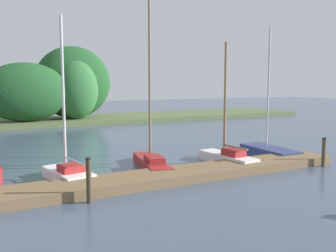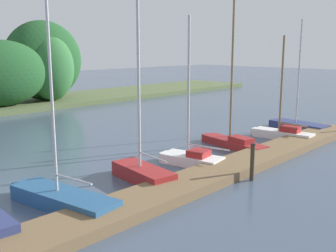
% 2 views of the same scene
% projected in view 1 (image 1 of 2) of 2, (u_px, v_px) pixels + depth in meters
% --- Properties ---
extents(dock_pier, '(22.33, 1.80, 0.35)m').
position_uv_depth(dock_pier, '(91.00, 187.00, 12.60)').
color(dock_pier, brown).
rests_on(dock_pier, ground).
extents(far_shore, '(62.22, 8.00, 7.30)m').
position_uv_depth(far_shore, '(1.00, 96.00, 31.68)').
color(far_shore, '#56663D').
rests_on(far_shore, ground).
extents(sailboat_3, '(1.56, 3.28, 6.26)m').
position_uv_depth(sailboat_3, '(67.00, 171.00, 14.05)').
color(sailboat_3, white).
rests_on(sailboat_3, ground).
extents(sailboat_4, '(1.68, 4.25, 7.92)m').
position_uv_depth(sailboat_4, '(151.00, 158.00, 16.18)').
color(sailboat_4, maroon).
rests_on(sailboat_4, ground).
extents(sailboat_5, '(1.13, 3.53, 5.61)m').
position_uv_depth(sailboat_5, '(226.00, 156.00, 17.01)').
color(sailboat_5, white).
rests_on(sailboat_5, ground).
extents(sailboat_6, '(1.54, 3.73, 6.61)m').
position_uv_depth(sailboat_6, '(268.00, 150.00, 19.00)').
color(sailboat_6, navy).
rests_on(sailboat_6, ground).
extents(mooring_piling_1, '(0.19, 0.19, 1.43)m').
position_uv_depth(mooring_piling_1, '(89.00, 180.00, 11.33)').
color(mooring_piling_1, '#3D3323').
rests_on(mooring_piling_1, ground).
extents(mooring_piling_2, '(0.19, 0.19, 1.31)m').
position_uv_depth(mooring_piling_2, '(324.00, 152.00, 16.38)').
color(mooring_piling_2, '#4C3D28').
rests_on(mooring_piling_2, ground).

